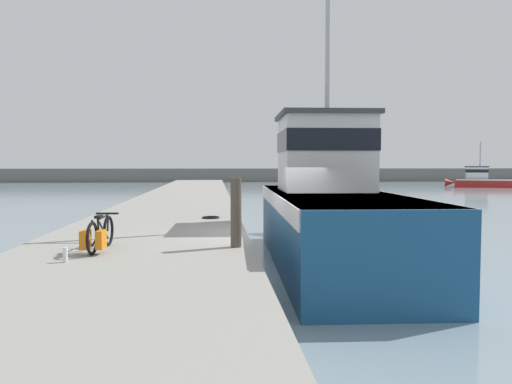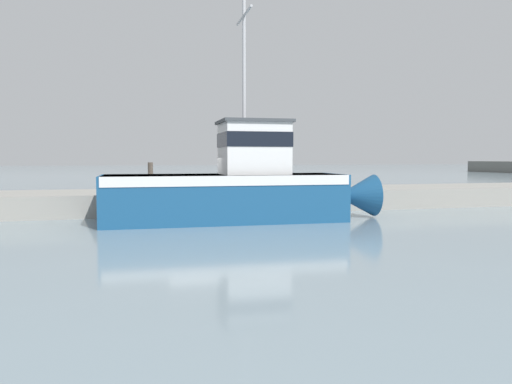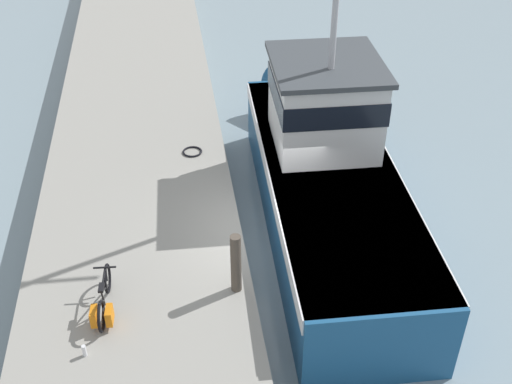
{
  "view_description": "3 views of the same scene",
  "coord_description": "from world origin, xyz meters",
  "px_view_note": "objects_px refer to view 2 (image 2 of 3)",
  "views": [
    {
      "loc": [
        -1.53,
        -11.54,
        2.58
      ],
      "look_at": [
        -0.53,
        0.61,
        1.9
      ],
      "focal_mm": 35.0,
      "sensor_mm": 36.0,
      "label": 1
    },
    {
      "loc": [
        20.62,
        -3.07,
        2.48
      ],
      "look_at": [
        0.33,
        2.45,
        1.06
      ],
      "focal_mm": 35.0,
      "sensor_mm": 36.0,
      "label": 2
    },
    {
      "loc": [
        -2.1,
        -11.11,
        10.03
      ],
      "look_at": [
        -0.42,
        0.26,
        1.78
      ],
      "focal_mm": 45.0,
      "sensor_mm": 36.0,
      "label": 3
    }
  ],
  "objects_px": {
    "fishing_boat_main": "(239,185)",
    "mooring_post": "(151,178)",
    "water_bottle_by_bike": "(120,188)",
    "bicycle_touring": "(141,184)"
  },
  "relations": [
    {
      "from": "fishing_boat_main",
      "to": "mooring_post",
      "type": "distance_m",
      "value": 4.18
    },
    {
      "from": "fishing_boat_main",
      "to": "mooring_post",
      "type": "xyz_separation_m",
      "value": [
        -2.59,
        -3.27,
        0.21
      ]
    },
    {
      "from": "fishing_boat_main",
      "to": "water_bottle_by_bike",
      "type": "xyz_separation_m",
      "value": [
        -5.48,
        -4.56,
        -0.35
      ]
    },
    {
      "from": "mooring_post",
      "to": "water_bottle_by_bike",
      "type": "bearing_deg",
      "value": -156.05
    },
    {
      "from": "bicycle_touring",
      "to": "water_bottle_by_bike",
      "type": "xyz_separation_m",
      "value": [
        -0.32,
        -0.97,
        -0.18
      ]
    },
    {
      "from": "bicycle_touring",
      "to": "water_bottle_by_bike",
      "type": "bearing_deg",
      "value": -104.08
    },
    {
      "from": "mooring_post",
      "to": "fishing_boat_main",
      "type": "bearing_deg",
      "value": 51.68
    },
    {
      "from": "bicycle_touring",
      "to": "mooring_post",
      "type": "height_order",
      "value": "mooring_post"
    },
    {
      "from": "mooring_post",
      "to": "bicycle_touring",
      "type": "bearing_deg",
      "value": -172.97
    },
    {
      "from": "bicycle_touring",
      "to": "mooring_post",
      "type": "distance_m",
      "value": 2.62
    }
  ]
}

